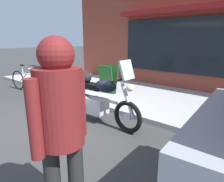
{
  "coord_description": "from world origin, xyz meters",
  "views": [
    {
      "loc": [
        3.67,
        -2.46,
        1.76
      ],
      "look_at": [
        0.97,
        0.63,
        0.7
      ],
      "focal_mm": 32.12,
      "sensor_mm": 36.0,
      "label": 1
    }
  ],
  "objects": [
    {
      "name": "parked_bicycle",
      "position": [
        -1.55,
        0.6,
        0.38
      ],
      "size": [
        1.71,
        0.48,
        0.94
      ],
      "color": "black",
      "rests_on": "ground_plane"
    },
    {
      "name": "second_bicycle_by_cafe",
      "position": [
        -2.98,
        0.69,
        0.38
      ],
      "size": [
        1.77,
        0.48,
        0.93
      ],
      "color": "black",
      "rests_on": "ground_plane"
    },
    {
      "name": "ground_plane",
      "position": [
        0.0,
        0.0,
        0.0
      ],
      "size": [
        80.0,
        80.0,
        0.0
      ],
      "primitive_type": "plane",
      "color": "#373737"
    },
    {
      "name": "touring_motorcycle",
      "position": [
        0.64,
        0.39,
        0.6
      ],
      "size": [
        2.18,
        0.68,
        1.4
      ],
      "color": "black",
      "rests_on": "ground_plane"
    },
    {
      "name": "sandwich_board_sign",
      "position": [
        -0.48,
        2.09,
        0.56
      ],
      "size": [
        0.55,
        0.4,
        0.87
      ],
      "color": "#1E511E",
      "rests_on": "sidewalk_curb"
    },
    {
      "name": "pedestrian_walking",
      "position": [
        2.36,
        -1.6,
        1.13
      ],
      "size": [
        0.42,
        0.56,
        1.79
      ],
      "color": "#262626",
      "rests_on": "ground_plane"
    }
  ]
}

